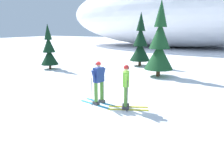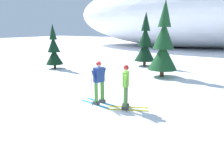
{
  "view_description": "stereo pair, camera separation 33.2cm",
  "coord_description": "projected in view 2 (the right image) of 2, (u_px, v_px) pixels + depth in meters",
  "views": [
    {
      "loc": [
        5.28,
        -7.7,
        3.16
      ],
      "look_at": [
        1.05,
        -0.12,
        0.95
      ],
      "focal_mm": 35.52,
      "sensor_mm": 36.0,
      "label": 1
    },
    {
      "loc": [
        5.56,
        -7.53,
        3.16
      ],
      "look_at": [
        1.05,
        -0.12,
        0.95
      ],
      "focal_mm": 35.52,
      "sensor_mm": 36.0,
      "label": 2
    }
  ],
  "objects": [
    {
      "name": "skier_navy_jacket",
      "position": [
        99.0,
        82.0,
        9.23
      ],
      "size": [
        1.65,
        0.83,
        1.84
      ],
      "color": "#2893CC",
      "rests_on": "ground"
    },
    {
      "name": "skier_lime_jacket",
      "position": [
        126.0,
        86.0,
        8.68
      ],
      "size": [
        1.64,
        1.05,
        1.78
      ],
      "color": "gold",
      "rests_on": "ground"
    },
    {
      "name": "pine_tree_center_left",
      "position": [
        145.0,
        44.0,
        18.43
      ],
      "size": [
        1.71,
        1.71,
        4.43
      ],
      "color": "#47301E",
      "rests_on": "ground"
    },
    {
      "name": "pine_tree_far_left",
      "position": [
        54.0,
        50.0,
        17.33
      ],
      "size": [
        1.34,
        1.34,
        3.47
      ],
      "color": "#47301E",
      "rests_on": "ground"
    },
    {
      "name": "pine_tree_center_right",
      "position": [
        163.0,
        45.0,
        14.24
      ],
      "size": [
        1.89,
        1.89,
        4.9
      ],
      "color": "#47301E",
      "rests_on": "ground"
    },
    {
      "name": "ground_plane",
      "position": [
        93.0,
        101.0,
        9.82
      ],
      "size": [
        120.0,
        120.0,
        0.0
      ],
      "primitive_type": "plane",
      "color": "white"
    },
    {
      "name": "snow_ridge_background",
      "position": [
        185.0,
        14.0,
        36.16
      ],
      "size": [
        38.57,
        21.97,
        10.78
      ],
      "primitive_type": "ellipsoid",
      "color": "white",
      "rests_on": "ground"
    }
  ]
}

